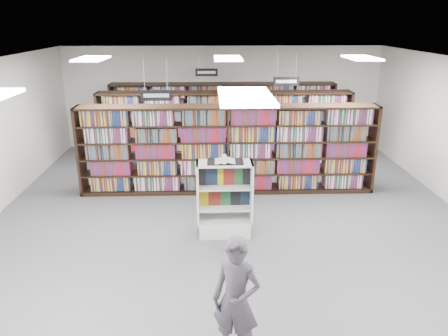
{
  "coord_description": "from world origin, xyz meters",
  "views": [
    {
      "loc": [
        -0.4,
        -7.93,
        4.0
      ],
      "look_at": [
        -0.13,
        0.5,
        1.1
      ],
      "focal_mm": 35.0,
      "sensor_mm": 36.0,
      "label": 1
    }
  ],
  "objects_px": {
    "open_book": "(225,161)",
    "shopper": "(236,300)",
    "endcap_display": "(224,209)",
    "bookshelf_row_near": "(228,149)"
  },
  "relations": [
    {
      "from": "open_book",
      "to": "shopper",
      "type": "xyz_separation_m",
      "value": [
        0.03,
        -3.28,
        -0.69
      ]
    },
    {
      "from": "endcap_display",
      "to": "open_book",
      "type": "distance_m",
      "value": 1.01
    },
    {
      "from": "bookshelf_row_near",
      "to": "endcap_display",
      "type": "relative_size",
      "value": 4.75
    },
    {
      "from": "open_book",
      "to": "bookshelf_row_near",
      "type": "bearing_deg",
      "value": 87.09
    },
    {
      "from": "bookshelf_row_near",
      "to": "endcap_display",
      "type": "bearing_deg",
      "value": -93.76
    },
    {
      "from": "bookshelf_row_near",
      "to": "shopper",
      "type": "height_order",
      "value": "bookshelf_row_near"
    },
    {
      "from": "open_book",
      "to": "shopper",
      "type": "bearing_deg",
      "value": -88.87
    },
    {
      "from": "bookshelf_row_near",
      "to": "open_book",
      "type": "bearing_deg",
      "value": -93.57
    },
    {
      "from": "bookshelf_row_near",
      "to": "open_book",
      "type": "relative_size",
      "value": 10.43
    },
    {
      "from": "shopper",
      "to": "open_book",
      "type": "bearing_deg",
      "value": 113.05
    }
  ]
}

